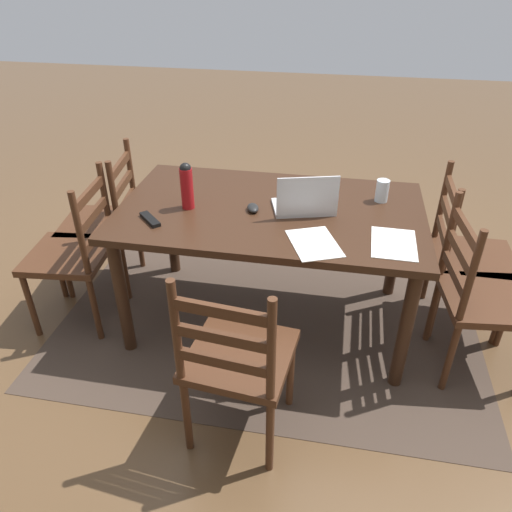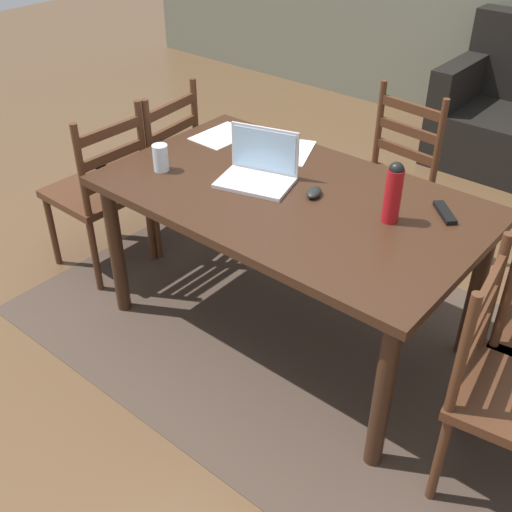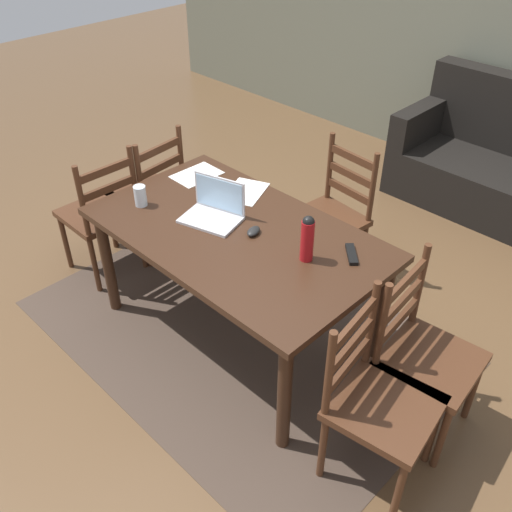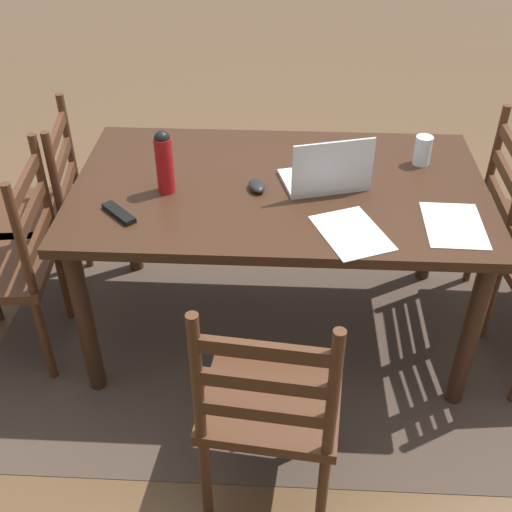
% 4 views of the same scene
% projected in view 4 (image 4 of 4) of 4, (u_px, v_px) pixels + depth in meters
% --- Properties ---
extents(ground_plane, '(14.00, 14.00, 0.00)m').
position_uv_depth(ground_plane, '(276.00, 325.00, 2.99)').
color(ground_plane, brown).
extents(area_rug, '(2.50, 1.72, 0.01)m').
position_uv_depth(area_rug, '(276.00, 324.00, 2.98)').
color(area_rug, '#47382D').
rests_on(area_rug, ground).
extents(dining_table, '(1.65, 0.97, 0.76)m').
position_uv_depth(dining_table, '(279.00, 203.00, 2.58)').
color(dining_table, '#382114').
rests_on(dining_table, ground).
extents(chair_far_head, '(0.48, 0.48, 0.95)m').
position_uv_depth(chair_far_head, '(271.00, 402.00, 2.02)').
color(chair_far_head, '#4C2B19').
rests_on(chair_far_head, ground).
extents(chair_right_far, '(0.48, 0.48, 0.95)m').
position_uv_depth(chair_right_far, '(6.00, 264.00, 2.60)').
color(chair_right_far, '#4C2B19').
rests_on(chair_right_far, ground).
extents(chair_right_near, '(0.50, 0.50, 0.95)m').
position_uv_depth(chair_right_near, '(37.00, 213.00, 2.91)').
color(chair_right_near, '#4C2B19').
rests_on(chair_right_near, ground).
extents(laptop, '(0.37, 0.30, 0.23)m').
position_uv_depth(laptop, '(327.00, 174.00, 2.48)').
color(laptop, silver).
rests_on(laptop, dining_table).
extents(water_bottle, '(0.07, 0.07, 0.26)m').
position_uv_depth(water_bottle, '(164.00, 161.00, 2.41)').
color(water_bottle, '#A81419').
rests_on(water_bottle, dining_table).
extents(drinking_glass, '(0.07, 0.07, 0.12)m').
position_uv_depth(drinking_glass, '(423.00, 150.00, 2.63)').
color(drinking_glass, silver).
rests_on(drinking_glass, dining_table).
extents(computer_mouse, '(0.09, 0.11, 0.03)m').
position_uv_depth(computer_mouse, '(257.00, 186.00, 2.49)').
color(computer_mouse, black).
rests_on(computer_mouse, dining_table).
extents(tv_remote, '(0.15, 0.15, 0.02)m').
position_uv_depth(tv_remote, '(119.00, 213.00, 2.34)').
color(tv_remote, black).
rests_on(tv_remote, dining_table).
extents(paper_stack_left, '(0.31, 0.35, 0.00)m').
position_uv_depth(paper_stack_left, '(352.00, 233.00, 2.25)').
color(paper_stack_left, white).
rests_on(paper_stack_left, dining_table).
extents(paper_stack_right, '(0.22, 0.30, 0.00)m').
position_uv_depth(paper_stack_right, '(454.00, 225.00, 2.29)').
color(paper_stack_right, white).
rests_on(paper_stack_right, dining_table).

